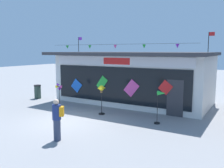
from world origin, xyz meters
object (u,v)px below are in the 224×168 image
kite_shop_building (133,77)px  person_near_camera (57,119)px  wind_spinner_far_left (59,91)px  wind_spinner_center_left (160,100)px  trash_bin (38,92)px  wind_spinner_left (102,93)px

kite_shop_building → person_near_camera: (0.69, -8.27, -0.87)m
wind_spinner_far_left → wind_spinner_center_left: (6.70, -0.18, 0.15)m
kite_shop_building → wind_spinner_center_left: kite_shop_building is taller
trash_bin → wind_spinner_far_left: bearing=-21.4°
kite_shop_building → trash_bin: kite_shop_building is taller
wind_spinner_far_left → trash_bin: wind_spinner_far_left is taller
wind_spinner_far_left → wind_spinner_center_left: bearing=-1.5°
wind_spinner_far_left → trash_bin: size_ratio=1.50×
wind_spinner_center_left → trash_bin: 10.24m
wind_spinner_far_left → person_near_camera: 5.86m
kite_shop_building → person_near_camera: kite_shop_building is taller
kite_shop_building → wind_spinner_left: bearing=-90.0°
wind_spinner_far_left → wind_spinner_left: (3.25, -0.08, 0.14)m
kite_shop_building → trash_bin: size_ratio=10.36×
wind_spinner_far_left → person_near_camera: (3.95, -4.33, -0.18)m
wind_spinner_far_left → wind_spinner_left: bearing=-1.5°
person_near_camera → kite_shop_building: bearing=151.7°
wind_spinner_left → trash_bin: bearing=168.0°
wind_spinner_far_left → person_near_camera: bearing=-47.7°
wind_spinner_far_left → wind_spinner_center_left: 6.71m
wind_spinner_center_left → person_near_camera: person_near_camera is taller
wind_spinner_far_left → person_near_camera: person_near_camera is taller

